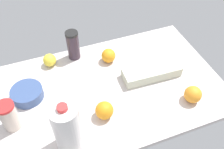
{
  "coord_description": "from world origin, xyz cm",
  "views": [
    {
      "loc": [
        -31.08,
        -82.7,
        107.42
      ],
      "look_at": [
        0.0,
        0.0,
        13.0
      ],
      "focal_mm": 40.0,
      "sensor_mm": 36.0,
      "label": 1
    }
  ],
  "objects_px": {
    "orange_beside_bowl": "(104,110)",
    "lemon_loose": "(50,60)",
    "orange_near_front": "(193,94)",
    "tumbler_cup": "(9,116)",
    "egg_carton": "(151,72)",
    "shaker_bottle": "(73,45)",
    "orange_far_back": "(108,56)",
    "mixing_bowl": "(27,94)",
    "milk_jug": "(67,128)"
  },
  "relations": [
    {
      "from": "orange_far_back",
      "to": "orange_beside_bowl",
      "type": "bearing_deg",
      "value": -112.9
    },
    {
      "from": "lemon_loose",
      "to": "orange_far_back",
      "type": "xyz_separation_m",
      "value": [
        0.33,
        -0.09,
        0.0
      ]
    },
    {
      "from": "orange_beside_bowl",
      "to": "mixing_bowl",
      "type": "bearing_deg",
      "value": 143.24
    },
    {
      "from": "egg_carton",
      "to": "tumbler_cup",
      "type": "relative_size",
      "value": 2.04
    },
    {
      "from": "milk_jug",
      "to": "tumbler_cup",
      "type": "relative_size",
      "value": 1.81
    },
    {
      "from": "egg_carton",
      "to": "mixing_bowl",
      "type": "bearing_deg",
      "value": 174.73
    },
    {
      "from": "egg_carton",
      "to": "shaker_bottle",
      "type": "bearing_deg",
      "value": 142.24
    },
    {
      "from": "milk_jug",
      "to": "lemon_loose",
      "type": "bearing_deg",
      "value": 88.65
    },
    {
      "from": "tumbler_cup",
      "to": "orange_beside_bowl",
      "type": "bearing_deg",
      "value": -13.26
    },
    {
      "from": "mixing_bowl",
      "to": "orange_beside_bowl",
      "type": "distance_m",
      "value": 0.42
    },
    {
      "from": "milk_jug",
      "to": "shaker_bottle",
      "type": "distance_m",
      "value": 0.59
    },
    {
      "from": "milk_jug",
      "to": "orange_near_front",
      "type": "bearing_deg",
      "value": 2.21
    },
    {
      "from": "mixing_bowl",
      "to": "orange_beside_bowl",
      "type": "relative_size",
      "value": 1.84
    },
    {
      "from": "mixing_bowl",
      "to": "orange_far_back",
      "type": "height_order",
      "value": "orange_far_back"
    },
    {
      "from": "lemon_loose",
      "to": "orange_near_front",
      "type": "relative_size",
      "value": 0.84
    },
    {
      "from": "milk_jug",
      "to": "shaker_bottle",
      "type": "height_order",
      "value": "milk_jug"
    },
    {
      "from": "egg_carton",
      "to": "lemon_loose",
      "type": "distance_m",
      "value": 0.59
    },
    {
      "from": "orange_far_back",
      "to": "lemon_loose",
      "type": "bearing_deg",
      "value": 165.04
    },
    {
      "from": "orange_far_back",
      "to": "orange_near_front",
      "type": "bearing_deg",
      "value": -54.81
    },
    {
      "from": "milk_jug",
      "to": "orange_near_front",
      "type": "height_order",
      "value": "milk_jug"
    },
    {
      "from": "tumbler_cup",
      "to": "milk_jug",
      "type": "bearing_deg",
      "value": -39.43
    },
    {
      "from": "egg_carton",
      "to": "tumbler_cup",
      "type": "xyz_separation_m",
      "value": [
        -0.76,
        -0.06,
        0.05
      ]
    },
    {
      "from": "egg_carton",
      "to": "orange_near_front",
      "type": "xyz_separation_m",
      "value": [
        0.12,
        -0.23,
        0.01
      ]
    },
    {
      "from": "milk_jug",
      "to": "egg_carton",
      "type": "distance_m",
      "value": 0.6
    },
    {
      "from": "mixing_bowl",
      "to": "orange_near_front",
      "type": "xyz_separation_m",
      "value": [
        0.8,
        -0.32,
        0.02
      ]
    },
    {
      "from": "tumbler_cup",
      "to": "orange_beside_bowl",
      "type": "height_order",
      "value": "tumbler_cup"
    },
    {
      "from": "mixing_bowl",
      "to": "tumbler_cup",
      "type": "distance_m",
      "value": 0.18
    },
    {
      "from": "milk_jug",
      "to": "orange_beside_bowl",
      "type": "bearing_deg",
      "value": 25.36
    },
    {
      "from": "mixing_bowl",
      "to": "shaker_bottle",
      "type": "xyz_separation_m",
      "value": [
        0.31,
        0.22,
        0.06
      ]
    },
    {
      "from": "mixing_bowl",
      "to": "tumbler_cup",
      "type": "height_order",
      "value": "tumbler_cup"
    },
    {
      "from": "shaker_bottle",
      "to": "orange_beside_bowl",
      "type": "xyz_separation_m",
      "value": [
        0.03,
        -0.47,
        -0.05
      ]
    },
    {
      "from": "orange_near_front",
      "to": "orange_far_back",
      "type": "distance_m",
      "value": 0.53
    },
    {
      "from": "mixing_bowl",
      "to": "egg_carton",
      "type": "relative_size",
      "value": 0.5
    },
    {
      "from": "orange_beside_bowl",
      "to": "egg_carton",
      "type": "bearing_deg",
      "value": 25.56
    },
    {
      "from": "orange_near_front",
      "to": "lemon_loose",
      "type": "bearing_deg",
      "value": 140.83
    },
    {
      "from": "shaker_bottle",
      "to": "milk_jug",
      "type": "bearing_deg",
      "value": -106.33
    },
    {
      "from": "lemon_loose",
      "to": "orange_far_back",
      "type": "distance_m",
      "value": 0.35
    },
    {
      "from": "orange_near_front",
      "to": "orange_far_back",
      "type": "height_order",
      "value": "orange_near_front"
    },
    {
      "from": "egg_carton",
      "to": "shaker_bottle",
      "type": "distance_m",
      "value": 0.48
    },
    {
      "from": "mixing_bowl",
      "to": "orange_beside_bowl",
      "type": "height_order",
      "value": "orange_beside_bowl"
    },
    {
      "from": "egg_carton",
      "to": "shaker_bottle",
      "type": "xyz_separation_m",
      "value": [
        -0.37,
        0.31,
        0.06
      ]
    },
    {
      "from": "milk_jug",
      "to": "orange_near_front",
      "type": "distance_m",
      "value": 0.66
    },
    {
      "from": "orange_beside_bowl",
      "to": "orange_far_back",
      "type": "relative_size",
      "value": 1.07
    },
    {
      "from": "milk_jug",
      "to": "mixing_bowl",
      "type": "distance_m",
      "value": 0.39
    },
    {
      "from": "orange_near_front",
      "to": "tumbler_cup",
      "type": "bearing_deg",
      "value": 169.29
    },
    {
      "from": "orange_far_back",
      "to": "egg_carton",
      "type": "bearing_deg",
      "value": -47.79
    },
    {
      "from": "orange_beside_bowl",
      "to": "lemon_loose",
      "type": "bearing_deg",
      "value": 111.74
    },
    {
      "from": "lemon_loose",
      "to": "orange_near_front",
      "type": "bearing_deg",
      "value": -39.17
    },
    {
      "from": "milk_jug",
      "to": "orange_beside_bowl",
      "type": "height_order",
      "value": "milk_jug"
    },
    {
      "from": "tumbler_cup",
      "to": "lemon_loose",
      "type": "xyz_separation_m",
      "value": [
        0.25,
        0.35,
        -0.04
      ]
    }
  ]
}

